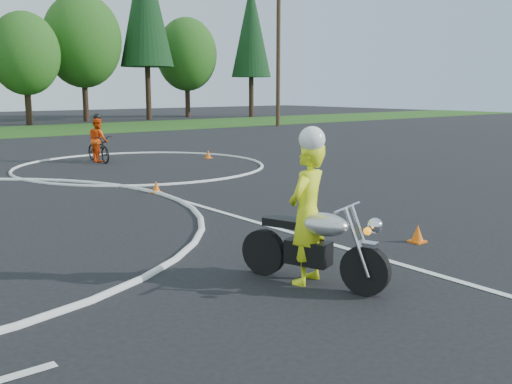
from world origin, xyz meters
TOP-DOWN VIEW (x-y plane):
  - primary_motorcycle at (4.42, -3.89)m, footprint 0.91×2.04m
  - rider_primary_grp at (4.41, -3.76)m, footprint 0.79×0.64m
  - rider_second_grp at (7.41, 10.02)m, footprint 0.63×1.76m
  - traffic_cones at (3.51, 1.42)m, footprint 16.89×12.80m
  - treeline at (14.78, 34.61)m, footprint 38.20×8.10m

SIDE VIEW (x-z plane):
  - traffic_cones at x=3.51m, z-range -0.01..0.29m
  - primary_motorcycle at x=4.42m, z-range -0.02..1.09m
  - rider_second_grp at x=7.41m, z-range -0.25..1.44m
  - rider_primary_grp at x=4.41m, z-range -0.04..2.02m
  - treeline at x=14.78m, z-range -0.64..13.88m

